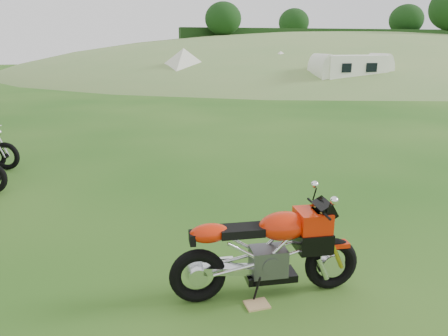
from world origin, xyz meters
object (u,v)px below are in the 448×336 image
object	(u,v)px
plywood_board	(257,305)
tent_mid	(184,67)
tent_right	(280,68)
caravan	(350,74)
sport_motorcycle	(267,244)

from	to	relation	value
plywood_board	tent_mid	size ratio (longest dim) A/B	0.09
tent_mid	tent_right	size ratio (longest dim) A/B	1.05
tent_mid	caravan	world-z (taller)	tent_mid
sport_motorcycle	plywood_board	xyz separation A→B (m)	(-0.17, -0.19, -0.61)
caravan	tent_right	bearing A→B (deg)	115.23
plywood_board	caravan	xyz separation A→B (m)	(12.26, 18.65, 1.06)
sport_motorcycle	plywood_board	distance (m)	0.66
sport_motorcycle	tent_mid	distance (m)	24.45
sport_motorcycle	caravan	distance (m)	22.07
tent_right	caravan	world-z (taller)	tent_right
sport_motorcycle	tent_right	bearing A→B (deg)	72.29
tent_right	caravan	bearing A→B (deg)	-78.63
plywood_board	tent_right	distance (m)	25.44
tent_mid	tent_right	distance (m)	6.30
sport_motorcycle	tent_mid	bearing A→B (deg)	86.79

